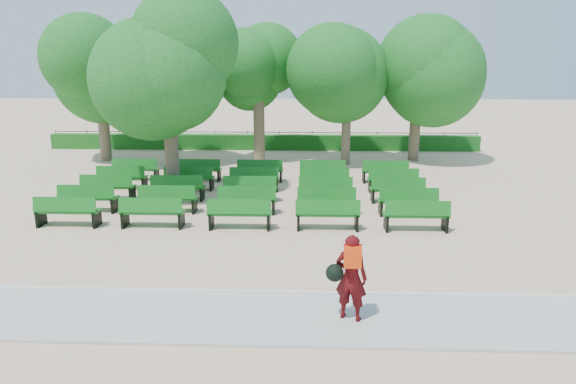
% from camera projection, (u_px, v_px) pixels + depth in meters
% --- Properties ---
extents(ground, '(120.00, 120.00, 0.00)m').
position_uv_depth(ground, '(229.00, 215.00, 17.78)').
color(ground, '#CEA989').
extents(paving, '(30.00, 2.20, 0.06)m').
position_uv_depth(paving, '(175.00, 316.00, 10.60)').
color(paving, '#B0B1AC').
rests_on(paving, ground).
extents(curb, '(30.00, 0.12, 0.10)m').
position_uv_depth(curb, '(188.00, 292.00, 11.71)').
color(curb, silver).
rests_on(curb, ground).
extents(hedge, '(26.00, 0.70, 0.90)m').
position_uv_depth(hedge, '(263.00, 142.00, 31.24)').
color(hedge, '#185B1A').
rests_on(hedge, ground).
extents(fence, '(26.00, 0.10, 1.02)m').
position_uv_depth(fence, '(264.00, 148.00, 31.74)').
color(fence, black).
rests_on(fence, ground).
extents(tree_line, '(21.80, 6.80, 7.04)m').
position_uv_depth(tree_line, '(257.00, 162.00, 27.47)').
color(tree_line, '#1C6820').
rests_on(tree_line, ground).
extents(bench_array, '(2.06, 0.78, 1.27)m').
position_uv_depth(bench_array, '(252.00, 198.00, 19.63)').
color(bench_array, '#126719').
rests_on(bench_array, ground).
extents(tree_among, '(5.08, 5.08, 7.28)m').
position_uv_depth(tree_among, '(167.00, 67.00, 18.97)').
color(tree_among, brown).
rests_on(tree_among, ground).
extents(person, '(0.90, 0.63, 1.79)m').
position_uv_depth(person, '(350.00, 276.00, 10.23)').
color(person, '#44090B').
rests_on(person, ground).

